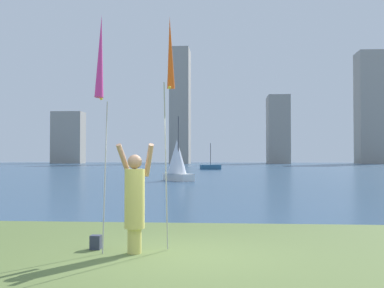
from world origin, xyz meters
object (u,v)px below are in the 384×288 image
(kite_flag_left, at_px, (100,61))
(sailboat_2, at_px, (211,167))
(kite_flag_right, at_px, (170,58))
(sailboat_3, at_px, (177,161))
(bag, at_px, (96,242))
(person, at_px, (135,199))

(kite_flag_left, bearing_deg, sailboat_2, 89.87)
(sailboat_2, bearing_deg, kite_flag_left, -90.13)
(kite_flag_right, bearing_deg, sailboat_3, 95.71)
(kite_flag_left, bearing_deg, bag, 111.55)
(person, xyz_separation_m, bag, (-0.82, 0.31, -0.87))
(kite_flag_left, xyz_separation_m, sailboat_3, (-1.29, 25.49, -2.12))
(person, xyz_separation_m, sailboat_2, (-0.46, 53.91, -0.67))
(kite_flag_right, bearing_deg, bag, -164.96)
(kite_flag_right, bearing_deg, person, -130.08)
(kite_flag_right, relative_size, bag, 17.01)
(sailboat_2, bearing_deg, kite_flag_right, -88.89)
(kite_flag_left, bearing_deg, sailboat_3, 92.91)
(kite_flag_right, bearing_deg, kite_flag_left, -139.33)
(kite_flag_left, distance_m, kite_flag_right, 1.54)
(person, relative_size, kite_flag_right, 0.44)
(kite_flag_right, xyz_separation_m, sailboat_3, (-2.45, 24.50, -2.36))
(kite_flag_right, distance_m, bag, 3.92)
(kite_flag_left, relative_size, sailboat_3, 0.94)
(kite_flag_left, xyz_separation_m, kite_flag_right, (1.16, 0.99, 0.24))
(sailboat_3, bearing_deg, person, -85.75)
(kite_flag_left, distance_m, sailboat_3, 25.61)
(bag, bearing_deg, kite_flag_left, -68.45)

